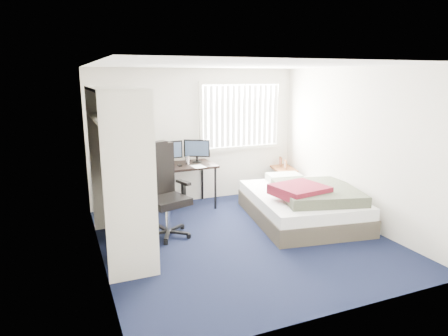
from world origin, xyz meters
name	(u,v)px	position (x,y,z in m)	size (l,w,h in m)	color
ground	(243,238)	(0.00, 0.00, 0.00)	(4.20, 4.20, 0.00)	black
room_shell	(244,138)	(0.00, 0.00, 1.51)	(4.20, 4.20, 4.20)	silver
window_assembly	(241,116)	(0.90, 2.04, 1.60)	(1.72, 0.09, 1.32)	white
closet	(120,154)	(-1.67, 0.27, 1.35)	(0.64, 1.84, 2.22)	beige
desk	(169,164)	(-0.64, 1.75, 0.82)	(1.65, 0.81, 1.26)	black
office_chair	(164,200)	(-1.02, 0.62, 0.54)	(0.83, 0.83, 1.41)	black
footstool	(177,196)	(-0.47, 1.85, 0.18)	(0.31, 0.25, 0.24)	white
nightstand	(282,170)	(1.75, 1.85, 0.48)	(0.56, 0.86, 0.73)	brown
bed	(303,203)	(1.26, 0.34, 0.29)	(1.89, 2.34, 0.69)	#3F382D
pine_box	(131,248)	(-1.65, -0.06, 0.15)	(0.41, 0.30, 0.30)	#9E8A4F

